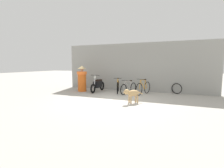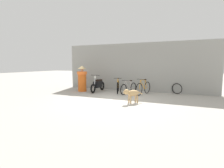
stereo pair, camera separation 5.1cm
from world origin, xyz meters
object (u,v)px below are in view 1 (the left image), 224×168
object	(u,v)px
bicycle_0	(118,87)
person_in_robes	(82,79)
bicycle_2	(143,88)
spare_tire_left	(177,89)
bicycle_1	(129,88)
stray_dog	(132,93)
motorcycle	(98,85)

from	to	relation	value
bicycle_0	person_in_robes	world-z (taller)	person_in_robes
bicycle_2	spare_tire_left	bearing A→B (deg)	132.65
bicycle_1	stray_dog	xyz separation A→B (m)	(0.90, -2.31, 0.11)
stray_dog	bicycle_0	bearing A→B (deg)	-105.64
stray_dog	motorcycle	bearing A→B (deg)	-87.31
spare_tire_left	bicycle_0	bearing A→B (deg)	-164.29
bicycle_0	bicycle_2	distance (m)	1.57
motorcycle	bicycle_2	bearing A→B (deg)	90.24
motorcycle	bicycle_1	bearing A→B (deg)	88.68
spare_tire_left	stray_dog	bearing A→B (deg)	-117.66
stray_dog	person_in_robes	world-z (taller)	person_in_robes
bicycle_2	motorcycle	bearing A→B (deg)	-72.14
motorcycle	stray_dog	distance (m)	3.72
motorcycle	person_in_robes	bearing A→B (deg)	-77.13
bicycle_0	spare_tire_left	bearing A→B (deg)	87.20
spare_tire_left	person_in_robes	bearing A→B (deg)	-166.85
motorcycle	stray_dog	bearing A→B (deg)	50.01
bicycle_2	person_in_robes	size ratio (longest dim) A/B	0.98
bicycle_0	bicycle_2	xyz separation A→B (m)	(1.57, 0.02, 0.00)
bicycle_2	person_in_robes	bearing A→B (deg)	-68.84
bicycle_1	spare_tire_left	world-z (taller)	bicycle_1
motorcycle	spare_tire_left	distance (m)	4.81
bicycle_0	bicycle_2	bearing A→B (deg)	72.23
bicycle_0	spare_tire_left	distance (m)	3.49
motorcycle	person_in_robes	world-z (taller)	person_in_robes
bicycle_0	stray_dog	world-z (taller)	bicycle_0
stray_dog	spare_tire_left	bearing A→B (deg)	-167.37
bicycle_2	stray_dog	size ratio (longest dim) A/B	1.90
bicycle_1	motorcycle	bearing A→B (deg)	-74.02
bicycle_1	person_in_robes	bearing A→B (deg)	-69.27
bicycle_0	bicycle_2	size ratio (longest dim) A/B	1.01
bicycle_0	motorcycle	xyz separation A→B (m)	(-1.34, -0.11, 0.05)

